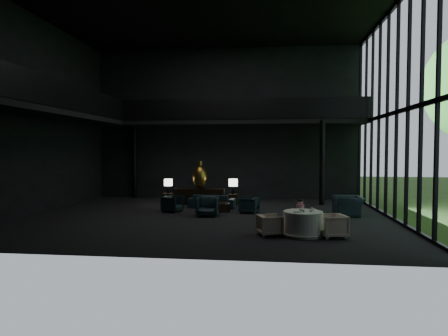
# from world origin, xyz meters

# --- Properties ---
(floor) EXTENTS (14.00, 12.00, 0.02)m
(floor) POSITION_xyz_m (0.00, 0.00, 0.00)
(floor) COLOR black
(floor) RESTS_ON ground
(ceiling) EXTENTS (14.00, 12.00, 0.02)m
(ceiling) POSITION_xyz_m (0.00, 0.00, 8.00)
(ceiling) COLOR black
(ceiling) RESTS_ON ground
(wall_back) EXTENTS (14.00, 0.04, 8.00)m
(wall_back) POSITION_xyz_m (0.00, 6.00, 4.00)
(wall_back) COLOR black
(wall_back) RESTS_ON ground
(wall_front) EXTENTS (14.00, 0.04, 8.00)m
(wall_front) POSITION_xyz_m (0.00, -6.00, 4.00)
(wall_front) COLOR black
(wall_front) RESTS_ON ground
(wall_left) EXTENTS (0.04, 12.00, 8.00)m
(wall_left) POSITION_xyz_m (-7.00, 0.00, 4.00)
(wall_left) COLOR black
(wall_left) RESTS_ON ground
(curtain_wall) EXTENTS (0.20, 12.00, 8.00)m
(curtain_wall) POSITION_xyz_m (6.95, 0.00, 4.00)
(curtain_wall) COLOR black
(curtain_wall) RESTS_ON ground
(mezzanine_left) EXTENTS (2.00, 12.00, 0.25)m
(mezzanine_left) POSITION_xyz_m (-6.00, 0.00, 4.00)
(mezzanine_left) COLOR black
(mezzanine_left) RESTS_ON wall_left
(mezzanine_back) EXTENTS (12.00, 2.00, 0.25)m
(mezzanine_back) POSITION_xyz_m (1.00, 5.00, 4.00)
(mezzanine_back) COLOR black
(mezzanine_back) RESTS_ON wall_back
(railing_left) EXTENTS (0.06, 12.00, 1.00)m
(railing_left) POSITION_xyz_m (-5.00, 0.00, 4.60)
(railing_left) COLOR black
(railing_left) RESTS_ON mezzanine_left
(railing_back) EXTENTS (12.00, 0.06, 1.00)m
(railing_back) POSITION_xyz_m (1.00, 4.00, 4.60)
(railing_back) COLOR black
(railing_back) RESTS_ON mezzanine_back
(column_nw) EXTENTS (0.24, 0.24, 4.00)m
(column_nw) POSITION_xyz_m (-5.00, 5.70, 2.00)
(column_nw) COLOR black
(column_nw) RESTS_ON floor
(column_ne) EXTENTS (0.24, 0.24, 4.00)m
(column_ne) POSITION_xyz_m (4.80, 4.00, 2.00)
(column_ne) COLOR black
(column_ne) RESTS_ON floor
(console) EXTENTS (2.38, 0.54, 0.76)m
(console) POSITION_xyz_m (-1.00, 3.49, 0.38)
(console) COLOR black
(console) RESTS_ON floor
(bronze_urn) EXTENTS (0.71, 0.71, 1.32)m
(bronze_urn) POSITION_xyz_m (-1.00, 3.55, 1.32)
(bronze_urn) COLOR #9E5E29
(bronze_urn) RESTS_ON console
(side_table_left) EXTENTS (0.45, 0.45, 0.50)m
(side_table_left) POSITION_xyz_m (-2.60, 3.67, 0.25)
(side_table_left) COLOR black
(side_table_left) RESTS_ON floor
(table_lamp_left) EXTENTS (0.41, 0.41, 0.69)m
(table_lamp_left) POSITION_xyz_m (-2.60, 3.74, 0.99)
(table_lamp_left) COLOR black
(table_lamp_left) RESTS_ON side_table_left
(side_table_right) EXTENTS (0.45, 0.45, 0.50)m
(side_table_right) POSITION_xyz_m (0.60, 3.63, 0.25)
(side_table_right) COLOR black
(side_table_right) RESTS_ON floor
(table_lamp_right) EXTENTS (0.43, 0.43, 0.72)m
(table_lamp_right) POSITION_xyz_m (0.60, 3.65, 1.02)
(table_lamp_right) COLOR black
(table_lamp_right) RESTS_ON side_table_right
(sofa) EXTENTS (2.14, 0.79, 0.82)m
(sofa) POSITION_xyz_m (-0.25, 2.49, 0.41)
(sofa) COLOR black
(sofa) RESTS_ON floor
(lounge_armchair_west) EXTENTS (0.83, 0.85, 0.71)m
(lounge_armchair_west) POSITION_xyz_m (-1.72, 1.07, 0.36)
(lounge_armchair_west) COLOR black
(lounge_armchair_west) RESTS_ON floor
(lounge_armchair_east) EXTENTS (0.76, 0.79, 0.67)m
(lounge_armchair_east) POSITION_xyz_m (1.50, 1.17, 0.34)
(lounge_armchair_east) COLOR black
(lounge_armchair_east) RESTS_ON floor
(lounge_armchair_south) EXTENTS (0.91, 0.85, 0.92)m
(lounge_armchair_south) POSITION_xyz_m (-0.09, 0.18, 0.46)
(lounge_armchair_south) COLOR black
(lounge_armchair_south) RESTS_ON floor
(window_armchair) EXTENTS (0.89, 1.33, 1.14)m
(window_armchair) POSITION_xyz_m (5.45, 0.98, 0.57)
(window_armchair) COLOR black
(window_armchair) RESTS_ON floor
(coffee_table) EXTENTS (1.03, 1.03, 0.37)m
(coffee_table) POSITION_xyz_m (0.19, 1.43, 0.19)
(coffee_table) COLOR black
(coffee_table) RESTS_ON floor
(dining_table) EXTENTS (1.36, 1.36, 0.75)m
(dining_table) POSITION_xyz_m (3.37, -3.01, 0.33)
(dining_table) COLOR white
(dining_table) RESTS_ON floor
(dining_chair_north) EXTENTS (0.87, 0.84, 0.75)m
(dining_chair_north) POSITION_xyz_m (3.51, -2.03, 0.37)
(dining_chair_north) COLOR #B6A690
(dining_chair_north) RESTS_ON floor
(dining_chair_east) EXTENTS (0.83, 0.86, 0.75)m
(dining_chair_east) POSITION_xyz_m (4.23, -3.15, 0.37)
(dining_chair_east) COLOR tan
(dining_chair_east) RESTS_ON floor
(dining_chair_west) EXTENTS (0.73, 0.76, 0.63)m
(dining_chair_west) POSITION_xyz_m (2.36, -3.08, 0.31)
(dining_chair_west) COLOR tan
(dining_chair_west) RESTS_ON floor
(child) EXTENTS (0.26, 0.26, 0.56)m
(child) POSITION_xyz_m (3.36, -2.01, 0.73)
(child) COLOR pink
(child) RESTS_ON dining_chair_north
(plate_a) EXTENTS (0.31, 0.31, 0.02)m
(plate_a) POSITION_xyz_m (3.18, -3.22, 0.76)
(plate_a) COLOR white
(plate_a) RESTS_ON dining_table
(plate_b) EXTENTS (0.24, 0.24, 0.01)m
(plate_b) POSITION_xyz_m (3.65, -2.77, 0.76)
(plate_b) COLOR white
(plate_b) RESTS_ON dining_table
(saucer) EXTENTS (0.18, 0.18, 0.01)m
(saucer) POSITION_xyz_m (3.63, -3.03, 0.76)
(saucer) COLOR white
(saucer) RESTS_ON dining_table
(coffee_cup) EXTENTS (0.10, 0.10, 0.06)m
(coffee_cup) POSITION_xyz_m (3.61, -3.10, 0.79)
(coffee_cup) COLOR white
(coffee_cup) RESTS_ON saucer
(cereal_bowl) EXTENTS (0.17, 0.17, 0.09)m
(cereal_bowl) POSITION_xyz_m (3.33, -2.94, 0.79)
(cereal_bowl) COLOR white
(cereal_bowl) RESTS_ON dining_table
(cream_pot) EXTENTS (0.06, 0.06, 0.07)m
(cream_pot) POSITION_xyz_m (3.37, -3.21, 0.78)
(cream_pot) COLOR #99999E
(cream_pot) RESTS_ON dining_table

